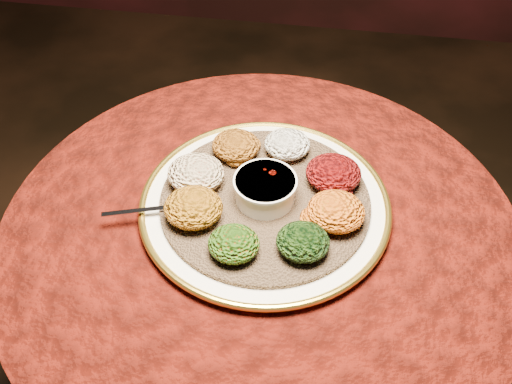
# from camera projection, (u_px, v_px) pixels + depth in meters

# --- Properties ---
(table) EXTENTS (0.96, 0.96, 0.73)m
(table) POSITION_uv_depth(u_px,v_px,m) (260.00, 280.00, 1.18)
(table) COLOR black
(table) RESTS_ON ground
(platter) EXTENTS (0.53, 0.53, 0.02)m
(platter) POSITION_uv_depth(u_px,v_px,m) (265.00, 204.00, 1.07)
(platter) COLOR white
(platter) RESTS_ON table
(injera) EXTENTS (0.48, 0.48, 0.01)m
(injera) POSITION_uv_depth(u_px,v_px,m) (265.00, 200.00, 1.06)
(injera) COLOR brown
(injera) RESTS_ON platter
(stew_bowl) EXTENTS (0.12, 0.12, 0.05)m
(stew_bowl) POSITION_uv_depth(u_px,v_px,m) (265.00, 188.00, 1.03)
(stew_bowl) COLOR white
(stew_bowl) RESTS_ON injera
(spoon) EXTENTS (0.15, 0.06, 0.01)m
(spoon) POSITION_uv_depth(u_px,v_px,m) (169.00, 207.00, 1.03)
(spoon) COLOR silver
(spoon) RESTS_ON injera
(portion_ayib) EXTENTS (0.09, 0.09, 0.04)m
(portion_ayib) POSITION_uv_depth(u_px,v_px,m) (287.00, 144.00, 1.13)
(portion_ayib) COLOR white
(portion_ayib) RESTS_ON injera
(portion_kitfo) EXTENTS (0.10, 0.10, 0.05)m
(portion_kitfo) POSITION_uv_depth(u_px,v_px,m) (333.00, 173.00, 1.06)
(portion_kitfo) COLOR black
(portion_kitfo) RESTS_ON injera
(portion_tikil) EXTENTS (0.10, 0.10, 0.05)m
(portion_tikil) POSITION_uv_depth(u_px,v_px,m) (336.00, 211.00, 1.00)
(portion_tikil) COLOR #C28610
(portion_tikil) RESTS_ON injera
(portion_gomen) EXTENTS (0.09, 0.09, 0.04)m
(portion_gomen) POSITION_uv_depth(u_px,v_px,m) (303.00, 242.00, 0.96)
(portion_gomen) COLOR black
(portion_gomen) RESTS_ON injera
(portion_mixveg) EXTENTS (0.09, 0.08, 0.04)m
(portion_mixveg) POSITION_uv_depth(u_px,v_px,m) (234.00, 244.00, 0.95)
(portion_mixveg) COLOR #A4370A
(portion_mixveg) RESTS_ON injera
(portion_kik) EXTENTS (0.11, 0.10, 0.05)m
(portion_kik) POSITION_uv_depth(u_px,v_px,m) (193.00, 207.00, 1.00)
(portion_kik) COLOR #A75E0E
(portion_kik) RESTS_ON injera
(portion_timatim) EXTENTS (0.11, 0.10, 0.05)m
(portion_timatim) POSITION_uv_depth(u_px,v_px,m) (196.00, 173.00, 1.06)
(portion_timatim) COLOR maroon
(portion_timatim) RESTS_ON injera
(portion_shiro) EXTENTS (0.09, 0.09, 0.05)m
(portion_shiro) POSITION_uv_depth(u_px,v_px,m) (236.00, 145.00, 1.12)
(portion_shiro) COLOR #8C4C10
(portion_shiro) RESTS_ON injera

